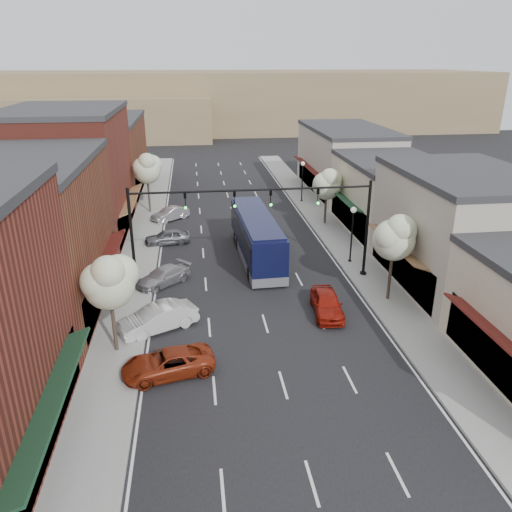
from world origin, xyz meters
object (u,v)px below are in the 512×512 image
object	(u,v)px
parked_car_b	(158,318)
parked_car_e	(170,214)
red_hatchback	(327,303)
tree_left_near	(109,280)
signal_mast_right	(334,216)
lamp_post_near	(352,226)
coach_bus	(256,236)
parked_car_a	(168,363)
parked_car_c	(163,276)
tree_right_near	(395,236)
parked_car_d	(167,237)
tree_left_far	(147,168)
tree_right_far	(327,183)
signal_mast_left	(168,222)
lamp_post_far	(302,175)

from	to	relation	value
parked_car_b	parked_car_e	distance (m)	21.13
red_hatchback	parked_car_e	distance (m)	22.84
tree_left_near	signal_mast_right	bearing A→B (deg)	30.14
lamp_post_near	signal_mast_right	bearing A→B (deg)	-131.05
tree_left_near	coach_bus	distance (m)	15.47
parked_car_a	parked_car_c	size ratio (longest dim) A/B	1.10
parked_car_e	coach_bus	bearing A→B (deg)	-7.73
signal_mast_right	coach_bus	xyz separation A→B (m)	(-4.82, 4.27, -2.78)
parked_car_c	tree_left_near	bearing A→B (deg)	-55.76
tree_right_near	tree_left_near	world-z (taller)	tree_right_near
tree_right_near	parked_car_d	bearing A→B (deg)	139.24
tree_right_near	parked_car_b	xyz separation A→B (m)	(-14.55, -1.84, -3.70)
tree_left_far	parked_car_d	world-z (taller)	tree_left_far
tree_right_far	tree_left_far	bearing A→B (deg)	160.13
tree_left_far	coach_bus	world-z (taller)	tree_left_far
tree_left_near	red_hatchback	distance (m)	12.95
parked_car_b	parked_car_d	distance (m)	14.38
tree_right_far	parked_car_d	xyz separation A→B (m)	(-14.55, -3.46, -3.35)
tree_right_far	tree_right_near	bearing A→B (deg)	-90.00
tree_left_far	parked_car_c	world-z (taller)	tree_left_far
signal_mast_left	tree_left_far	size ratio (longest dim) A/B	1.34
signal_mast_right	parked_car_c	distance (m)	12.49
tree_right_far	parked_car_a	distance (m)	26.49
red_hatchback	parked_car_d	distance (m)	17.07
parked_car_d	parked_car_e	distance (m)	6.75
signal_mast_left	parked_car_a	xyz separation A→B (m)	(0.13, -10.40, -3.99)
signal_mast_right	coach_bus	distance (m)	7.01
tree_left_near	parked_car_e	distance (m)	23.65
tree_right_near	parked_car_c	xyz separation A→B (m)	(-14.55, 4.42, -3.85)
lamp_post_near	parked_car_c	world-z (taller)	lamp_post_near
parked_car_a	tree_left_near	bearing A→B (deg)	-142.86
signal_mast_left	tree_left_near	size ratio (longest dim) A/B	1.44
lamp_post_far	parked_car_d	size ratio (longest dim) A/B	1.19
lamp_post_near	parked_car_d	world-z (taller)	lamp_post_near
tree_left_far	parked_car_c	xyz separation A→B (m)	(2.05, -17.58, -4.00)
lamp_post_far	parked_car_c	xyz separation A→B (m)	(-14.00, -19.63, -2.40)
tree_left_near	parked_car_a	xyz separation A→B (m)	(2.77, -2.34, -3.59)
signal_mast_left	lamp_post_near	size ratio (longest dim) A/B	1.85
parked_car_a	parked_car_e	world-z (taller)	parked_car_a
parked_car_d	parked_car_c	bearing A→B (deg)	-9.91
parked_car_c	parked_car_e	distance (m)	14.86
tree_right_far	coach_bus	distance (m)	10.98
signal_mast_left	parked_car_c	xyz separation A→B (m)	(-0.58, 0.37, -4.02)
tree_left_near	lamp_post_far	size ratio (longest dim) A/B	1.28
tree_right_near	lamp_post_far	xyz separation A→B (m)	(-0.55, 24.06, -1.45)
lamp_post_far	parked_car_b	xyz separation A→B (m)	(-14.00, -25.90, -2.26)
signal_mast_left	tree_right_far	world-z (taller)	signal_mast_left
tree_right_near	parked_car_a	bearing A→B (deg)	-155.37
tree_left_near	parked_car_b	world-z (taller)	tree_left_near
tree_right_near	lamp_post_far	distance (m)	24.11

